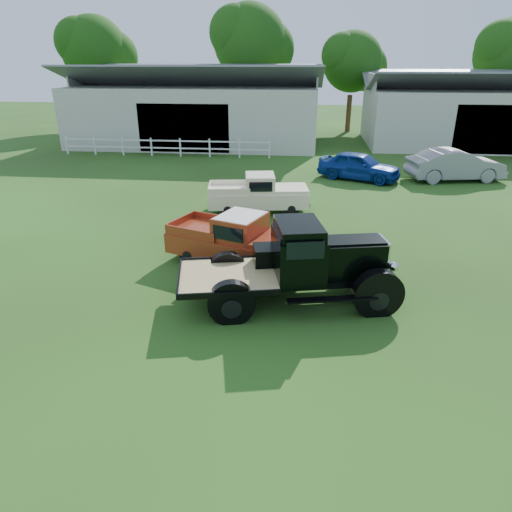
# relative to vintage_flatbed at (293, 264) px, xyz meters

# --- Properties ---
(ground) EXTENTS (120.00, 120.00, 0.00)m
(ground) POSITION_rel_vintage_flatbed_xyz_m (-1.24, -0.66, -1.11)
(ground) COLOR #223311
(shed_left) EXTENTS (18.80, 10.20, 5.60)m
(shed_left) POSITION_rel_vintage_flatbed_xyz_m (-8.24, 25.34, 1.69)
(shed_left) COLOR #9EA094
(shed_left) RESTS_ON ground
(shed_right) EXTENTS (16.80, 9.20, 5.20)m
(shed_right) POSITION_rel_vintage_flatbed_xyz_m (12.76, 26.34, 1.49)
(shed_right) COLOR #9EA094
(shed_right) RESTS_ON ground
(fence_rail) EXTENTS (14.20, 0.16, 1.20)m
(fence_rail) POSITION_rel_vintage_flatbed_xyz_m (-9.24, 19.34, -0.51)
(fence_rail) COLOR white
(fence_rail) RESTS_ON ground
(tree_a) EXTENTS (6.30, 6.30, 10.50)m
(tree_a) POSITION_rel_vintage_flatbed_xyz_m (-19.24, 32.34, 4.14)
(tree_a) COLOR #0D460E
(tree_a) RESTS_ON ground
(tree_b) EXTENTS (6.90, 6.90, 11.50)m
(tree_b) POSITION_rel_vintage_flatbed_xyz_m (-5.24, 33.34, 4.64)
(tree_b) COLOR #0D460E
(tree_b) RESTS_ON ground
(tree_c) EXTENTS (5.40, 5.40, 9.00)m
(tree_c) POSITION_rel_vintage_flatbed_xyz_m (3.76, 32.34, 3.39)
(tree_c) COLOR #0D460E
(tree_c) RESTS_ON ground
(tree_d) EXTENTS (6.00, 6.00, 10.00)m
(tree_d) POSITION_rel_vintage_flatbed_xyz_m (16.76, 33.34, 3.89)
(tree_d) COLOR #0D460E
(tree_d) RESTS_ON ground
(vintage_flatbed) EXTENTS (5.97, 3.37, 2.23)m
(vintage_flatbed) POSITION_rel_vintage_flatbed_xyz_m (0.00, 0.00, 0.00)
(vintage_flatbed) COLOR black
(vintage_flatbed) RESTS_ON ground
(red_pickup) EXTENTS (4.94, 3.31, 1.68)m
(red_pickup) POSITION_rel_vintage_flatbed_xyz_m (-1.78, 2.22, -0.27)
(red_pickup) COLOR maroon
(red_pickup) RESTS_ON ground
(white_pickup) EXTENTS (4.51, 2.26, 1.58)m
(white_pickup) POSITION_rel_vintage_flatbed_xyz_m (-1.76, 7.74, -0.32)
(white_pickup) COLOR #F7EFC5
(white_pickup) RESTS_ON ground
(misc_car_blue) EXTENTS (4.69, 3.40, 1.48)m
(misc_car_blue) POSITION_rel_vintage_flatbed_xyz_m (3.04, 14.06, -0.37)
(misc_car_blue) COLOR navy
(misc_car_blue) RESTS_ON ground
(misc_car_grey) EXTENTS (5.26, 2.71, 1.65)m
(misc_car_grey) POSITION_rel_vintage_flatbed_xyz_m (8.12, 14.44, -0.29)
(misc_car_grey) COLOR gray
(misc_car_grey) RESTS_ON ground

